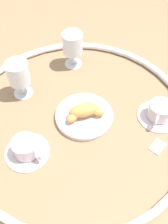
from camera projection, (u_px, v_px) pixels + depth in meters
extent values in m
plane|color=#997551|center=(77.00, 119.00, 0.88)|extent=(2.20, 2.20, 0.00)
torus|color=silver|center=(77.00, 117.00, 0.87)|extent=(0.76, 0.76, 0.02)
cylinder|color=silver|center=(84.00, 116.00, 0.88)|extent=(0.19, 0.19, 0.01)
torus|color=silver|center=(84.00, 115.00, 0.88)|extent=(0.19, 0.19, 0.01)
ellipsoid|color=#D6994C|center=(84.00, 110.00, 0.85)|extent=(0.11, 0.08, 0.04)
ellipsoid|color=#D6994C|center=(72.00, 118.00, 0.85)|extent=(0.05, 0.04, 0.03)
ellipsoid|color=#D6994C|center=(98.00, 112.00, 0.86)|extent=(0.05, 0.05, 0.03)
cylinder|color=silver|center=(27.00, 152.00, 0.80)|extent=(0.14, 0.14, 0.01)
cylinder|color=silver|center=(25.00, 147.00, 0.78)|extent=(0.08, 0.08, 0.05)
cylinder|color=brown|center=(24.00, 143.00, 0.76)|extent=(0.07, 0.07, 0.01)
torus|color=silver|center=(37.00, 155.00, 0.76)|extent=(0.02, 0.04, 0.04)
cylinder|color=silver|center=(158.00, 116.00, 0.88)|extent=(0.14, 0.14, 0.01)
cylinder|color=silver|center=(160.00, 110.00, 0.86)|extent=(0.08, 0.08, 0.05)
cylinder|color=brown|center=(162.00, 106.00, 0.84)|extent=(0.07, 0.07, 0.01)
torus|color=silver|center=(156.00, 120.00, 0.83)|extent=(0.04, 0.03, 0.04)
cylinder|color=white|center=(23.00, 93.00, 0.95)|extent=(0.07, 0.07, 0.01)
cylinder|color=white|center=(22.00, 87.00, 0.93)|extent=(0.01, 0.01, 0.05)
cylinder|color=white|center=(18.00, 73.00, 0.87)|extent=(0.08, 0.08, 0.08)
cylinder|color=yellow|center=(19.00, 75.00, 0.88)|extent=(0.07, 0.07, 0.06)
cylinder|color=white|center=(73.00, 63.00, 1.05)|extent=(0.07, 0.07, 0.01)
cylinder|color=white|center=(73.00, 57.00, 1.02)|extent=(0.01, 0.01, 0.05)
cylinder|color=white|center=(72.00, 43.00, 0.97)|extent=(0.08, 0.08, 0.08)
cylinder|color=gold|center=(73.00, 47.00, 0.98)|extent=(0.07, 0.07, 0.04)
cube|color=white|center=(158.00, 146.00, 0.81)|extent=(0.06, 0.05, 0.01)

